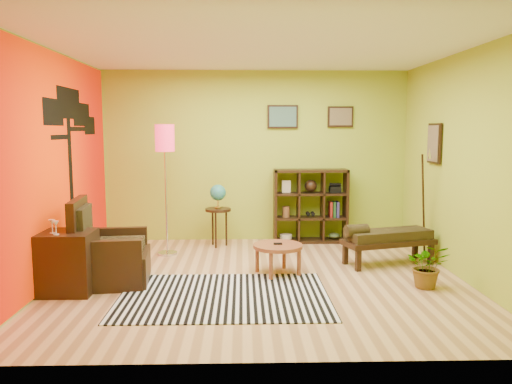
{
  "coord_description": "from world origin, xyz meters",
  "views": [
    {
      "loc": [
        -0.21,
        -6.01,
        1.85
      ],
      "look_at": [
        -0.04,
        0.3,
        1.05
      ],
      "focal_mm": 35.0,
      "sensor_mm": 36.0,
      "label": 1
    }
  ],
  "objects_px": {
    "globe_table": "(218,200)",
    "cube_shelf": "(311,206)",
    "floor_lamp": "(165,150)",
    "potted_plant": "(428,270)",
    "armchair": "(107,257)",
    "side_cabinet": "(67,262)",
    "bench": "(386,238)",
    "coffee_table": "(278,249)"
  },
  "relations": [
    {
      "from": "bench",
      "to": "armchair",
      "type": "bearing_deg",
      "value": -168.65
    },
    {
      "from": "floor_lamp",
      "to": "potted_plant",
      "type": "distance_m",
      "value": 3.91
    },
    {
      "from": "cube_shelf",
      "to": "globe_table",
      "type": "bearing_deg",
      "value": -170.05
    },
    {
      "from": "potted_plant",
      "to": "bench",
      "type": "bearing_deg",
      "value": 101.0
    },
    {
      "from": "armchair",
      "to": "floor_lamp",
      "type": "bearing_deg",
      "value": 69.17
    },
    {
      "from": "globe_table",
      "to": "cube_shelf",
      "type": "relative_size",
      "value": 0.82
    },
    {
      "from": "armchair",
      "to": "globe_table",
      "type": "height_order",
      "value": "armchair"
    },
    {
      "from": "cube_shelf",
      "to": "bench",
      "type": "height_order",
      "value": "cube_shelf"
    },
    {
      "from": "coffee_table",
      "to": "bench",
      "type": "xyz_separation_m",
      "value": [
        1.52,
        0.42,
        0.04
      ]
    },
    {
      "from": "cube_shelf",
      "to": "potted_plant",
      "type": "distance_m",
      "value": 2.67
    },
    {
      "from": "side_cabinet",
      "to": "globe_table",
      "type": "bearing_deg",
      "value": 54.19
    },
    {
      "from": "armchair",
      "to": "side_cabinet",
      "type": "xyz_separation_m",
      "value": [
        -0.35,
        -0.35,
        0.04
      ]
    },
    {
      "from": "globe_table",
      "to": "cube_shelf",
      "type": "bearing_deg",
      "value": 9.95
    },
    {
      "from": "side_cabinet",
      "to": "globe_table",
      "type": "distance_m",
      "value": 2.76
    },
    {
      "from": "cube_shelf",
      "to": "potted_plant",
      "type": "xyz_separation_m",
      "value": [
        1.04,
        -2.43,
        -0.39
      ]
    },
    {
      "from": "potted_plant",
      "to": "globe_table",
      "type": "bearing_deg",
      "value": 139.64
    },
    {
      "from": "side_cabinet",
      "to": "floor_lamp",
      "type": "xyz_separation_m",
      "value": [
        0.87,
        1.71,
        1.2
      ]
    },
    {
      "from": "side_cabinet",
      "to": "cube_shelf",
      "type": "bearing_deg",
      "value": 38.58
    },
    {
      "from": "coffee_table",
      "to": "cube_shelf",
      "type": "xyz_separation_m",
      "value": [
        0.68,
        1.83,
        0.27
      ]
    },
    {
      "from": "floor_lamp",
      "to": "bench",
      "type": "xyz_separation_m",
      "value": [
        3.08,
        -0.64,
        -1.18
      ]
    },
    {
      "from": "bench",
      "to": "coffee_table",
      "type": "bearing_deg",
      "value": -164.59
    },
    {
      "from": "coffee_table",
      "to": "armchair",
      "type": "relative_size",
      "value": 0.61
    },
    {
      "from": "armchair",
      "to": "bench",
      "type": "relative_size",
      "value": 0.77
    },
    {
      "from": "coffee_table",
      "to": "globe_table",
      "type": "relative_size",
      "value": 0.64
    },
    {
      "from": "armchair",
      "to": "side_cabinet",
      "type": "relative_size",
      "value": 1.02
    },
    {
      "from": "globe_table",
      "to": "bench",
      "type": "height_order",
      "value": "globe_table"
    },
    {
      "from": "coffee_table",
      "to": "cube_shelf",
      "type": "distance_m",
      "value": 1.97
    },
    {
      "from": "floor_lamp",
      "to": "armchair",
      "type": "bearing_deg",
      "value": -110.83
    },
    {
      "from": "coffee_table",
      "to": "bench",
      "type": "height_order",
      "value": "bench"
    },
    {
      "from": "armchair",
      "to": "globe_table",
      "type": "xyz_separation_m",
      "value": [
        1.25,
        1.87,
        0.43
      ]
    },
    {
      "from": "coffee_table",
      "to": "floor_lamp",
      "type": "xyz_separation_m",
      "value": [
        -1.57,
        1.05,
        1.22
      ]
    },
    {
      "from": "floor_lamp",
      "to": "bench",
      "type": "distance_m",
      "value": 3.36
    },
    {
      "from": "floor_lamp",
      "to": "globe_table",
      "type": "bearing_deg",
      "value": 34.89
    },
    {
      "from": "side_cabinet",
      "to": "globe_table",
      "type": "relative_size",
      "value": 1.03
    },
    {
      "from": "floor_lamp",
      "to": "cube_shelf",
      "type": "bearing_deg",
      "value": 19.07
    },
    {
      "from": "side_cabinet",
      "to": "cube_shelf",
      "type": "height_order",
      "value": "cube_shelf"
    },
    {
      "from": "coffee_table",
      "to": "bench",
      "type": "relative_size",
      "value": 0.47
    },
    {
      "from": "armchair",
      "to": "globe_table",
      "type": "distance_m",
      "value": 2.29
    },
    {
      "from": "side_cabinet",
      "to": "floor_lamp",
      "type": "height_order",
      "value": "floor_lamp"
    },
    {
      "from": "armchair",
      "to": "floor_lamp",
      "type": "distance_m",
      "value": 1.91
    },
    {
      "from": "coffee_table",
      "to": "potted_plant",
      "type": "relative_size",
      "value": 1.19
    },
    {
      "from": "globe_table",
      "to": "potted_plant",
      "type": "distance_m",
      "value": 3.39
    }
  ]
}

